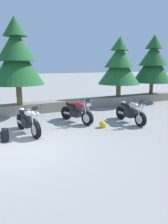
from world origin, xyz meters
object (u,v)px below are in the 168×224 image
rider_backpack (5,134)px  pine_tree_far_left (17,57)px  pine_tree_mid_right (153,63)px  motorcycle_white_near_left (28,121)px  pine_tree_mid_left (119,64)px  motorcycle_silver_far_right (131,112)px  rider_helmet (103,124)px  motorcycle_red_centre (77,112)px

rider_backpack → pine_tree_far_left: size_ratio=0.11×
pine_tree_far_left → pine_tree_mid_right: size_ratio=1.06×
motorcycle_white_near_left → pine_tree_mid_left: (6.52, 3.25, 2.12)m
motorcycle_white_near_left → motorcycle_silver_far_right: size_ratio=1.00×
motorcycle_silver_far_right → rider_backpack: motorcycle_silver_far_right is taller
motorcycle_white_near_left → rider_helmet: (2.92, -0.67, -0.35)m
motorcycle_white_near_left → pine_tree_far_left: size_ratio=0.48×
rider_helmet → pine_tree_mid_left: 5.87m
pine_tree_mid_right → motorcycle_red_centre: bearing=-158.8°
motorcycle_silver_far_right → rider_backpack: size_ratio=4.39×
rider_backpack → rider_helmet: 3.84m
rider_backpack → rider_helmet: bearing=-2.1°
motorcycle_white_near_left → pine_tree_far_left: pine_tree_far_left is taller
motorcycle_white_near_left → rider_helmet: bearing=-12.9°
motorcycle_red_centre → rider_helmet: size_ratio=7.20×
pine_tree_mid_left → pine_tree_mid_right: (3.01, 0.16, 0.13)m
motorcycle_white_near_left → pine_tree_mid_right: bearing=19.7°
motorcycle_red_centre → motorcycle_silver_far_right: size_ratio=0.98×
pine_tree_mid_left → motorcycle_white_near_left: bearing=-153.5°
pine_tree_far_left → motorcycle_white_near_left: bearing=-94.4°
motorcycle_red_centre → rider_helmet: motorcycle_red_centre is taller
motorcycle_silver_far_right → pine_tree_far_left: (-4.23, 3.67, 2.48)m
rider_helmet → pine_tree_mid_right: size_ratio=0.07×
rider_helmet → pine_tree_mid_right: bearing=31.7°
pine_tree_mid_right → rider_backpack: bearing=-159.4°
rider_helmet → pine_tree_far_left: (-2.68, 3.79, 2.83)m
rider_backpack → pine_tree_far_left: pine_tree_far_left is taller
motorcycle_white_near_left → pine_tree_far_left: bearing=85.6°
rider_backpack → pine_tree_mid_left: pine_tree_mid_left is taller
motorcycle_silver_far_right → rider_backpack: 5.39m
motorcycle_white_near_left → rider_backpack: motorcycle_white_near_left is taller
motorcycle_red_centre → pine_tree_mid_left: bearing=32.1°
pine_tree_far_left → pine_tree_mid_left: (6.28, 0.12, -0.36)m
motorcycle_red_centre → motorcycle_silver_far_right: 2.44m
motorcycle_silver_far_right → pine_tree_far_left: size_ratio=0.48×
motorcycle_white_near_left → rider_helmet: 3.02m
motorcycle_red_centre → rider_backpack: bearing=-160.6°
rider_backpack → motorcycle_white_near_left: bearing=29.9°
motorcycle_white_near_left → motorcycle_red_centre: same height
motorcycle_red_centre → rider_backpack: (-3.23, -1.14, -0.24)m
motorcycle_white_near_left → motorcycle_silver_far_right: 4.50m
rider_helmet → pine_tree_mid_left: size_ratio=0.07×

